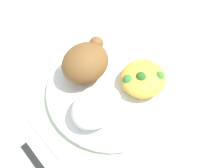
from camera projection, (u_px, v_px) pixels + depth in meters
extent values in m
plane|color=silver|center=(112.00, 90.00, 0.54)|extent=(2.00, 2.00, 0.00)
cylinder|color=white|center=(112.00, 89.00, 0.53)|extent=(0.28, 0.28, 0.01)
torus|color=white|center=(112.00, 87.00, 0.53)|extent=(0.28, 0.28, 0.01)
ellipsoid|color=brown|center=(85.00, 63.00, 0.51)|extent=(0.10, 0.09, 0.07)
sphere|color=brown|center=(96.00, 43.00, 0.52)|extent=(0.03, 0.03, 0.03)
ellipsoid|color=silver|center=(96.00, 106.00, 0.47)|extent=(0.11, 0.09, 0.05)
ellipsoid|color=gold|center=(143.00, 78.00, 0.51)|extent=(0.10, 0.09, 0.04)
sphere|color=#3C7C2F|center=(157.00, 78.00, 0.51)|extent=(0.02, 0.02, 0.02)
sphere|color=#418B3C|center=(128.00, 80.00, 0.50)|extent=(0.02, 0.02, 0.02)
sphere|color=#2F6D26|center=(141.00, 77.00, 0.50)|extent=(0.02, 0.02, 0.02)
sphere|color=#459036|center=(160.00, 76.00, 0.50)|extent=(0.02, 0.02, 0.02)
cube|color=#B2B2B7|center=(44.00, 138.00, 0.48)|extent=(0.01, 0.11, 0.01)
cube|color=#B2B2B7|center=(25.00, 114.00, 0.50)|extent=(0.02, 0.03, 0.00)
cube|color=black|center=(35.00, 160.00, 0.45)|extent=(0.01, 0.08, 0.01)
cube|color=#B2B2B7|center=(10.00, 125.00, 0.49)|extent=(0.02, 0.11, 0.00)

